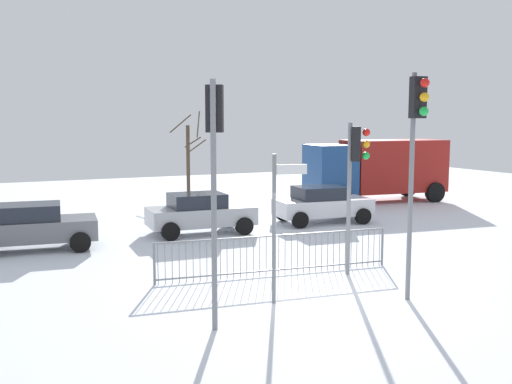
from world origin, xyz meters
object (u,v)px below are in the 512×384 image
object	(u,v)px
direction_sign_post	(277,221)
car_silver_mid	(200,213)
car_white_far	(322,204)
bare_tree_left	(189,155)
traffic_light_rear_right	(416,136)
car_grey_trailing	(33,226)
traffic_light_rear_left	(355,164)
delivery_truck	(377,167)
traffic_light_foreground_right	(215,148)

from	to	relation	value
direction_sign_post	car_silver_mid	distance (m)	8.62
car_white_far	bare_tree_left	size ratio (longest dim) A/B	0.86
direction_sign_post	car_silver_mid	world-z (taller)	direction_sign_post
traffic_light_rear_right	car_grey_trailing	world-z (taller)	traffic_light_rear_right
car_grey_trailing	car_silver_mid	bearing A→B (deg)	9.87
car_grey_trailing	bare_tree_left	bearing A→B (deg)	58.58
traffic_light_rear_left	car_white_far	distance (m)	8.27
car_grey_trailing	delivery_truck	world-z (taller)	delivery_truck
direction_sign_post	car_silver_mid	size ratio (longest dim) A/B	0.87
traffic_light_foreground_right	traffic_light_rear_right	world-z (taller)	traffic_light_rear_right
bare_tree_left	delivery_truck	bearing A→B (deg)	-42.78
car_silver_mid	direction_sign_post	bearing A→B (deg)	-95.23
bare_tree_left	car_silver_mid	bearing A→B (deg)	-106.47
car_white_far	car_grey_trailing	distance (m)	10.89
traffic_light_foreground_right	direction_sign_post	distance (m)	2.61
traffic_light_foreground_right	car_silver_mid	xyz separation A→B (m)	(2.97, 9.35, -2.78)
car_grey_trailing	bare_tree_left	xyz separation A→B (m)	(9.05, 11.67, 1.39)
traffic_light_rear_right	direction_sign_post	distance (m)	3.59
delivery_truck	bare_tree_left	bearing A→B (deg)	-37.16
traffic_light_rear_left	car_grey_trailing	xyz separation A→B (m)	(-7.49, 6.78, -2.19)
bare_tree_left	direction_sign_post	bearing A→B (deg)	-102.89
car_grey_trailing	car_silver_mid	distance (m)	5.71
traffic_light_foreground_right	bare_tree_left	distance (m)	21.67
car_white_far	bare_tree_left	bearing A→B (deg)	104.93
delivery_truck	bare_tree_left	world-z (taller)	bare_tree_left
car_white_far	delivery_truck	world-z (taller)	delivery_truck
direction_sign_post	car_grey_trailing	world-z (taller)	direction_sign_post
traffic_light_rear_left	traffic_light_rear_right	size ratio (longest dim) A/B	0.78
car_white_far	car_grey_trailing	world-z (taller)	same
traffic_light_rear_left	delivery_truck	xyz separation A→B (m)	(9.16, 11.42, -1.21)
traffic_light_foreground_right	bare_tree_left	bearing A→B (deg)	103.79
direction_sign_post	car_grey_trailing	bearing A→B (deg)	131.76
traffic_light_rear_right	bare_tree_left	world-z (taller)	traffic_light_rear_right
traffic_light_rear_left	direction_sign_post	bearing A→B (deg)	-29.89
traffic_light_rear_right	direction_sign_post	bearing A→B (deg)	-14.76
car_grey_trailing	delivery_truck	xyz separation A→B (m)	(16.65, 4.64, 0.97)
traffic_light_rear_left	delivery_truck	bearing A→B (deg)	177.28
traffic_light_foreground_right	bare_tree_left	xyz separation A→B (m)	(6.32, 20.68, -1.40)
traffic_light_rear_left	traffic_light_rear_right	distance (m)	2.63
traffic_light_rear_left	traffic_light_foreground_right	size ratio (longest dim) A/B	0.83
traffic_light_foreground_right	direction_sign_post	size ratio (longest dim) A/B	1.44
traffic_light_foreground_right	traffic_light_rear_right	distance (m)	4.63
traffic_light_rear_left	direction_sign_post	size ratio (longest dim) A/B	1.20
direction_sign_post	car_white_far	bearing A→B (deg)	65.99
car_silver_mid	car_grey_trailing	bearing A→B (deg)	-173.78
traffic_light_rear_left	direction_sign_post	distance (m)	3.43
delivery_truck	bare_tree_left	distance (m)	10.36
direction_sign_post	car_white_far	world-z (taller)	direction_sign_post
traffic_light_foreground_right	bare_tree_left	size ratio (longest dim) A/B	1.06
traffic_light_rear_left	bare_tree_left	size ratio (longest dim) A/B	0.88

